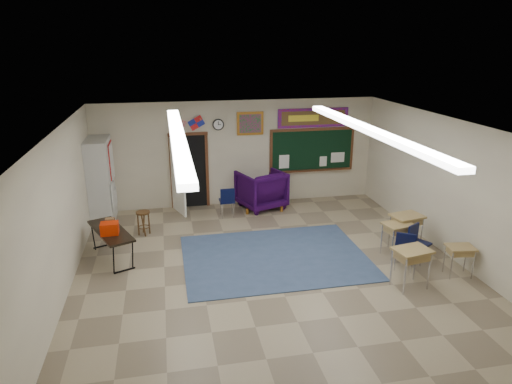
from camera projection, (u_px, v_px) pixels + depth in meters
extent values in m
plane|color=gray|center=(275.00, 276.00, 9.29)|extent=(9.00, 9.00, 0.00)
cube|color=beige|center=(238.00, 153.00, 13.01)|extent=(8.00, 0.04, 3.00)
cube|color=beige|center=(381.00, 356.00, 4.63)|extent=(8.00, 0.04, 3.00)
cube|color=beige|center=(56.00, 222.00, 8.06)|extent=(0.04, 9.00, 3.00)
cube|color=beige|center=(460.00, 194.00, 9.58)|extent=(0.04, 9.00, 3.00)
cube|color=white|center=(277.00, 130.00, 8.35)|extent=(8.00, 9.00, 0.04)
cube|color=#394A6C|center=(275.00, 257.00, 10.07)|extent=(4.00, 3.00, 0.02)
cube|color=black|center=(189.00, 171.00, 12.87)|extent=(0.95, 0.04, 2.10)
cube|color=white|center=(178.00, 177.00, 12.40)|extent=(0.35, 0.86, 2.05)
cube|color=#552D18|center=(312.00, 150.00, 13.39)|extent=(2.55, 0.05, 1.30)
cube|color=black|center=(312.00, 150.00, 13.38)|extent=(2.40, 0.03, 1.15)
cube|color=#552D18|center=(312.00, 170.00, 13.53)|extent=(2.40, 0.12, 0.04)
cube|color=red|center=(313.00, 118.00, 13.10)|extent=(2.10, 0.04, 0.55)
cube|color=brown|center=(313.00, 118.00, 13.08)|extent=(1.90, 0.03, 0.40)
cube|color=#A1641F|center=(250.00, 123.00, 12.78)|extent=(0.75, 0.05, 0.65)
cube|color=#A51466|center=(250.00, 124.00, 12.76)|extent=(0.62, 0.03, 0.52)
cylinder|color=black|center=(218.00, 125.00, 12.61)|extent=(0.32, 0.05, 0.32)
cylinder|color=white|center=(218.00, 125.00, 12.59)|extent=(0.26, 0.02, 0.26)
cube|color=#B6B7B2|center=(101.00, 181.00, 11.83)|extent=(0.55, 1.25, 2.20)
imported|color=#200532|center=(261.00, 189.00, 12.96)|extent=(1.48, 1.50, 1.08)
cube|color=#A5874D|center=(398.00, 224.00, 9.96)|extent=(0.71, 0.58, 0.04)
cube|color=olive|center=(398.00, 229.00, 10.00)|extent=(0.61, 0.49, 0.13)
cube|color=#A5874D|center=(407.00, 216.00, 10.28)|extent=(0.77, 0.64, 0.05)
cube|color=olive|center=(407.00, 221.00, 10.31)|extent=(0.67, 0.54, 0.14)
cube|color=#A5874D|center=(413.00, 250.00, 8.62)|extent=(0.75, 0.61, 0.04)
cube|color=olive|center=(412.00, 256.00, 8.66)|extent=(0.64, 0.52, 0.13)
cube|color=#A5874D|center=(461.00, 247.00, 9.12)|extent=(0.58, 0.47, 0.04)
cube|color=olive|center=(460.00, 251.00, 9.14)|extent=(0.51, 0.40, 0.11)
cube|color=black|center=(110.00, 231.00, 9.83)|extent=(1.14, 1.71, 0.05)
cube|color=red|center=(110.00, 228.00, 9.58)|extent=(0.36, 0.27, 0.25)
cylinder|color=#4B2E16|center=(143.00, 213.00, 11.09)|extent=(0.34, 0.34, 0.04)
torus|color=#4B2E16|center=(144.00, 227.00, 11.21)|extent=(0.28, 0.28, 0.02)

